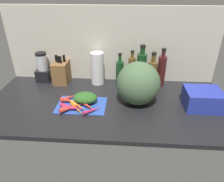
# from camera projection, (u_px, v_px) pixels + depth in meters

# --- Properties ---
(ground_plane) EXTENTS (1.70, 0.80, 0.03)m
(ground_plane) POSITION_uv_depth(u_px,v_px,m) (107.00, 104.00, 1.49)
(ground_plane) COLOR black
(wall_back) EXTENTS (1.70, 0.03, 0.60)m
(wall_back) POSITION_uv_depth(u_px,v_px,m) (111.00, 45.00, 1.68)
(wall_back) COLOR beige
(wall_back) RESTS_ON ground_plane
(cutting_board) EXTENTS (0.34, 0.23, 0.01)m
(cutting_board) POSITION_uv_depth(u_px,v_px,m) (81.00, 105.00, 1.44)
(cutting_board) COLOR #2D51B7
(cutting_board) RESTS_ON ground_plane
(carrot_0) EXTENTS (0.12, 0.14, 0.02)m
(carrot_0) POSITION_uv_depth(u_px,v_px,m) (77.00, 109.00, 1.37)
(carrot_0) COLOR orange
(carrot_0) RESTS_ON cutting_board
(carrot_1) EXTENTS (0.12, 0.10, 0.03)m
(carrot_1) POSITION_uv_depth(u_px,v_px,m) (92.00, 110.00, 1.36)
(carrot_1) COLOR #B2264C
(carrot_1) RESTS_ON cutting_board
(carrot_2) EXTENTS (0.15, 0.13, 0.03)m
(carrot_2) POSITION_uv_depth(u_px,v_px,m) (71.00, 107.00, 1.38)
(carrot_2) COLOR red
(carrot_2) RESTS_ON cutting_board
(carrot_3) EXTENTS (0.14, 0.12, 0.03)m
(carrot_3) POSITION_uv_depth(u_px,v_px,m) (78.00, 106.00, 1.40)
(carrot_3) COLOR orange
(carrot_3) RESTS_ON cutting_board
(carrot_4) EXTENTS (0.15, 0.14, 0.03)m
(carrot_4) POSITION_uv_depth(u_px,v_px,m) (86.00, 105.00, 1.40)
(carrot_4) COLOR red
(carrot_4) RESTS_ON cutting_board
(carrot_5) EXTENTS (0.13, 0.12, 0.03)m
(carrot_5) POSITION_uv_depth(u_px,v_px,m) (70.00, 97.00, 1.49)
(carrot_5) COLOR red
(carrot_5) RESTS_ON cutting_board
(carrot_6) EXTENTS (0.14, 0.08, 0.03)m
(carrot_6) POSITION_uv_depth(u_px,v_px,m) (87.00, 99.00, 1.47)
(carrot_6) COLOR red
(carrot_6) RESTS_ON cutting_board
(carrot_7) EXTENTS (0.14, 0.06, 0.03)m
(carrot_7) POSITION_uv_depth(u_px,v_px,m) (70.00, 101.00, 1.45)
(carrot_7) COLOR red
(carrot_7) RESTS_ON cutting_board
(carrot_8) EXTENTS (0.15, 0.04, 0.03)m
(carrot_8) POSITION_uv_depth(u_px,v_px,m) (73.00, 108.00, 1.37)
(carrot_8) COLOR #B2264C
(carrot_8) RESTS_ON cutting_board
(carrot_9) EXTENTS (0.12, 0.06, 0.03)m
(carrot_9) POSITION_uv_depth(u_px,v_px,m) (69.00, 106.00, 1.40)
(carrot_9) COLOR #B2264C
(carrot_9) RESTS_ON cutting_board
(carrot_greens_pile) EXTENTS (0.17, 0.13, 0.07)m
(carrot_greens_pile) POSITION_uv_depth(u_px,v_px,m) (85.00, 98.00, 1.45)
(carrot_greens_pile) COLOR #2D6023
(carrot_greens_pile) RESTS_ON cutting_board
(winter_squash) EXTENTS (0.29, 0.27, 0.30)m
(winter_squash) POSITION_uv_depth(u_px,v_px,m) (138.00, 84.00, 1.40)
(winter_squash) COLOR #4C6B47
(winter_squash) RESTS_ON ground_plane
(knife_block) EXTENTS (0.12, 0.17, 0.23)m
(knife_block) POSITION_uv_depth(u_px,v_px,m) (61.00, 72.00, 1.72)
(knife_block) COLOR brown
(knife_block) RESTS_ON ground_plane
(blender_appliance) EXTENTS (0.11, 0.11, 0.25)m
(blender_appliance) POSITION_uv_depth(u_px,v_px,m) (43.00, 69.00, 1.74)
(blender_appliance) COLOR black
(blender_appliance) RESTS_ON ground_plane
(paper_towel_roll) EXTENTS (0.11, 0.11, 0.26)m
(paper_towel_roll) POSITION_uv_depth(u_px,v_px,m) (97.00, 68.00, 1.69)
(paper_towel_roll) COLOR white
(paper_towel_roll) RESTS_ON ground_plane
(bottle_0) EXTENTS (0.06, 0.06, 0.26)m
(bottle_0) POSITION_uv_depth(u_px,v_px,m) (120.00, 72.00, 1.70)
(bottle_0) COLOR #19421E
(bottle_0) RESTS_ON ground_plane
(bottle_1) EXTENTS (0.06, 0.06, 0.28)m
(bottle_1) POSITION_uv_depth(u_px,v_px,m) (132.00, 70.00, 1.69)
(bottle_1) COLOR brown
(bottle_1) RESTS_ON ground_plane
(bottle_2) EXTENTS (0.08, 0.08, 0.33)m
(bottle_2) POSITION_uv_depth(u_px,v_px,m) (141.00, 68.00, 1.66)
(bottle_2) COLOR #19421E
(bottle_2) RESTS_ON ground_plane
(bottle_3) EXTENTS (0.07, 0.07, 0.28)m
(bottle_3) POSITION_uv_depth(u_px,v_px,m) (152.00, 73.00, 1.64)
(bottle_3) COLOR brown
(bottle_3) RESTS_ON ground_plane
(bottle_4) EXTENTS (0.07, 0.07, 0.31)m
(bottle_4) POSITION_uv_depth(u_px,v_px,m) (161.00, 70.00, 1.65)
(bottle_4) COLOR #471919
(bottle_4) RESTS_ON ground_plane
(dish_rack) EXTENTS (0.24, 0.20, 0.13)m
(dish_rack) POSITION_uv_depth(u_px,v_px,m) (202.00, 99.00, 1.40)
(dish_rack) COLOR #2838AD
(dish_rack) RESTS_ON ground_plane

